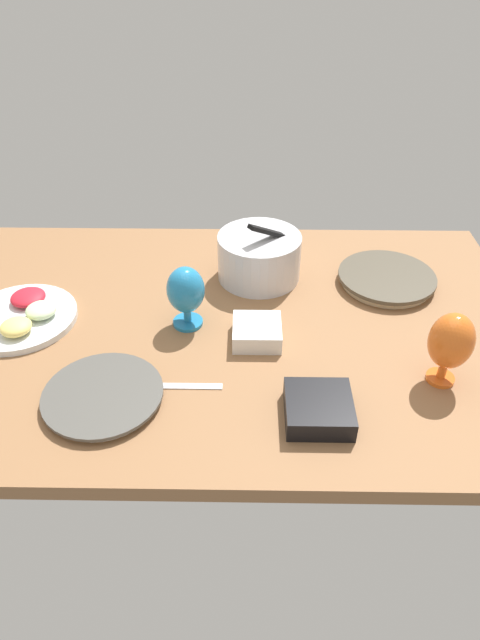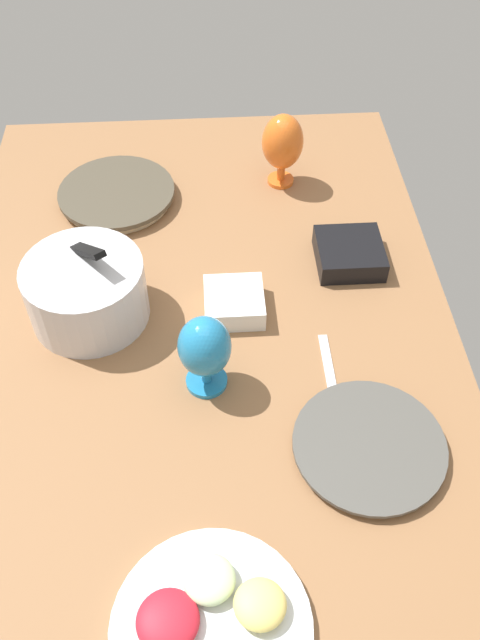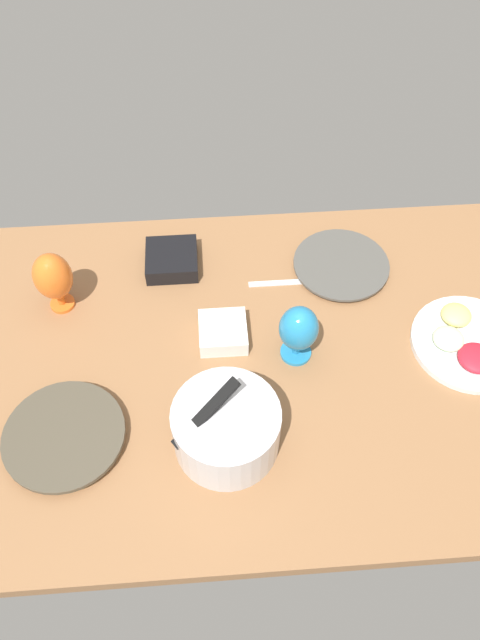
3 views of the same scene
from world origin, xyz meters
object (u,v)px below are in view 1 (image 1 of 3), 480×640
hurricane_glass_orange (451,342)px  square_bowl_white (257,331)px  hurricane_glass_blue (186,292)px  square_bowl_black (319,408)px  dinner_plate_right (386,279)px  fruit_platter (20,316)px  dinner_plate_left (103,396)px  mixing_bowl (259,255)px

hurricane_glass_orange → square_bowl_white: size_ratio=1.53×
hurricane_glass_blue → square_bowl_white: bearing=-19.1°
hurricane_glass_blue → square_bowl_black: 45.56cm
dinner_plate_right → square_bowl_white: (-37.93, -26.32, 1.09)cm
fruit_platter → hurricane_glass_blue: (44.42, -0.32, 8.51)cm
dinner_plate_left → fruit_platter: bearing=134.7°
hurricane_glass_orange → hurricane_glass_blue: (-60.78, 20.35, -1.03)cm
mixing_bowl → dinner_plate_left: bearing=-124.6°
mixing_bowl → fruit_platter: 67.65cm
square_bowl_white → square_bowl_black: (12.96, -26.17, 0.08)cm
fruit_platter → hurricane_glass_blue: hurricane_glass_blue is taller
dinner_plate_right → mixing_bowl: (-37.09, 3.23, 5.66)cm
hurricane_glass_blue → square_bowl_black: hurricane_glass_blue is taller
mixing_bowl → fruit_platter: bearing=-160.1°
dinner_plate_right → square_bowl_white: square_bowl_white is taller
dinner_plate_left → fruit_platter: (-27.99, 28.29, 0.62)cm
dinner_plate_right → fruit_platter: (-100.49, -19.73, 0.14)cm
dinner_plate_left → mixing_bowl: bearing=55.4°
square_bowl_white → hurricane_glass_orange: bearing=-18.3°
dinner_plate_left → dinner_plate_right: 86.96cm
dinner_plate_left → fruit_platter: fruit_platter is taller
hurricane_glass_orange → square_bowl_white: 45.72cm
hurricane_glass_orange → hurricane_glass_blue: bearing=161.5°
fruit_platter → square_bowl_black: bearing=-23.5°
square_bowl_black → mixing_bowl: bearing=102.3°
hurricane_glass_blue → square_bowl_black: (31.10, -32.44, -7.49)cm
mixing_bowl → square_bowl_black: size_ratio=1.68×
hurricane_glass_orange → hurricane_glass_blue: hurricane_glass_orange is taller
hurricane_glass_blue → dinner_plate_right: bearing=19.7°
hurricane_glass_orange → hurricane_glass_blue: size_ratio=1.09×
square_bowl_white → square_bowl_black: square_bowl_black is taller
fruit_platter → square_bowl_white: bearing=-6.0°
dinner_plate_left → hurricane_glass_orange: (77.21, 7.61, 10.16)cm
dinner_plate_right → hurricane_glass_blue: 60.17cm
dinner_plate_left → fruit_platter: 39.80cm
dinner_plate_right → square_bowl_black: bearing=-115.4°
dinner_plate_left → fruit_platter: size_ratio=0.91×
dinner_plate_left → square_bowl_black: bearing=-5.4°
dinner_plate_left → square_bowl_white: (34.57, 21.69, 1.57)cm
dinner_plate_right → square_bowl_white: 46.18cm
mixing_bowl → square_bowl_white: 29.92cm
hurricane_glass_orange → square_bowl_black: size_ratio=1.30×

